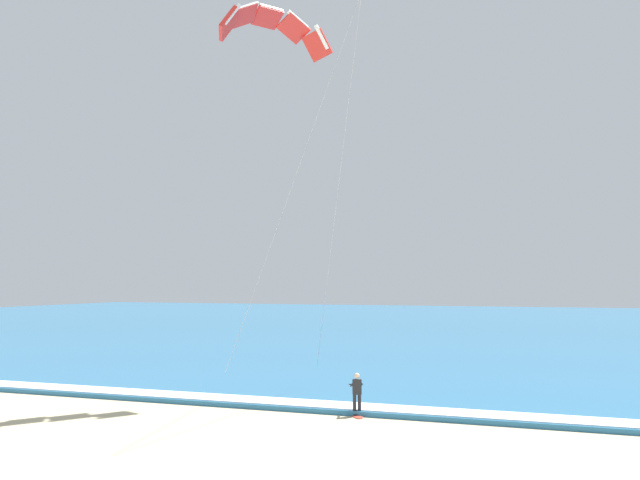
# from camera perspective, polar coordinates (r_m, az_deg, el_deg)

# --- Properties ---
(sea) EXTENTS (200.00, 120.00, 0.20)m
(sea) POSITION_cam_1_polar(r_m,az_deg,el_deg) (86.57, 15.02, -6.88)
(sea) COLOR teal
(sea) RESTS_ON ground
(surf_foam) EXTENTS (200.00, 1.61, 0.04)m
(surf_foam) POSITION_cam_1_polar(r_m,az_deg,el_deg) (28.45, 5.48, -13.86)
(surf_foam) COLOR white
(surf_foam) RESTS_ON sea
(surfboard) EXTENTS (0.99, 1.45, 0.09)m
(surfboard) POSITION_cam_1_polar(r_m,az_deg,el_deg) (27.93, 3.13, -14.47)
(surfboard) COLOR #E04C38
(surfboard) RESTS_ON ground
(kitesurfer) EXTENTS (0.66, 0.66, 1.69)m
(kitesurfer) POSITION_cam_1_polar(r_m,az_deg,el_deg) (27.79, 3.12, -12.61)
(kitesurfer) COLOR #232328
(kitesurfer) RESTS_ON ground
(kite_primary) EXTENTS (7.45, 5.96, 17.79)m
(kite_primary) POSITION_cam_1_polar(r_m,az_deg,el_deg) (35.32, -4.07, 17.43)
(kite_primary) COLOR red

